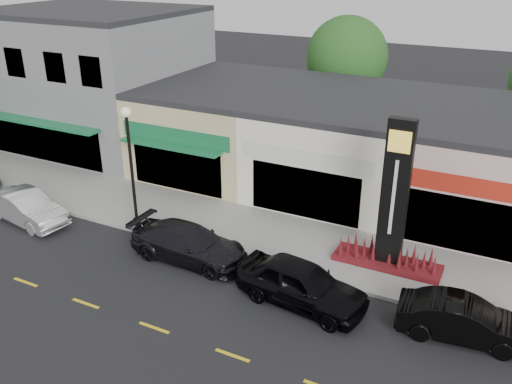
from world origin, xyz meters
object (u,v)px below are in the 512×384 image
car_black_sedan (301,284)px  car_black_conv (464,320)px  car_white_van (27,208)px  car_dark_sedan (189,244)px  lamp_west_near (130,156)px  pylon_sign (392,217)px

car_black_sedan → car_black_conv: size_ratio=1.14×
car_black_conv → car_white_van: bearing=85.1°
car_black_sedan → car_dark_sedan: bearing=89.3°
car_black_conv → lamp_west_near: bearing=78.2°
car_white_van → pylon_sign: bearing=-68.9°
pylon_sign → car_white_van: pylon_sign is taller
pylon_sign → car_white_van: 16.30m
car_dark_sedan → pylon_sign: bearing=-67.5°
pylon_sign → lamp_west_near: bearing=-171.2°
car_dark_sedan → car_black_sedan: size_ratio=1.04×
lamp_west_near → pylon_sign: bearing=8.8°
car_dark_sedan → car_black_conv: size_ratio=1.19×
car_white_van → car_dark_sedan: size_ratio=0.89×
pylon_sign → car_black_sedan: 4.52m
lamp_west_near → car_black_conv: (14.24, -1.40, -2.78)m
lamp_west_near → car_dark_sedan: (3.65, -1.26, -2.75)m
lamp_west_near → car_white_van: lamp_west_near is taller
car_white_van → car_black_sedan: size_ratio=0.92×
car_white_van → car_black_conv: 19.09m
pylon_sign → car_dark_sedan: (-7.35, -2.96, -1.55)m
lamp_west_near → car_white_van: (-4.84, -1.83, -2.75)m
pylon_sign → car_black_conv: size_ratio=1.42×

